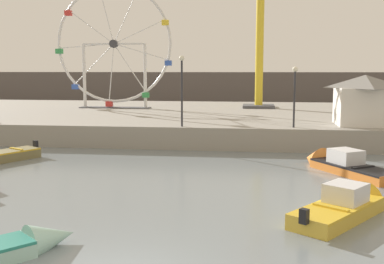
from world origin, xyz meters
name	(u,v)px	position (x,y,z in m)	size (l,w,h in m)	color
quay_promenade	(214,119)	(0.00, 28.75, 0.68)	(110.00, 22.73, 1.37)	gray
distant_town_skyline	(230,88)	(0.00, 55.71, 2.20)	(140.00, 3.00, 4.40)	#564C47
motorboat_orange_hull	(338,164)	(7.26, 12.82, 0.32)	(4.16, 5.57, 1.57)	orange
motorboat_mustard_yellow	(350,204)	(6.44, 5.89, 0.34)	(4.12, 4.89, 1.52)	gold
motorboat_olive_wood	(0,156)	(-9.92, 12.74, 0.29)	(2.92, 3.86, 1.20)	olive
ferris_wheel_white_frame	(114,46)	(-9.01, 30.65, 6.80)	(10.49, 1.20, 10.82)	silver
drop_tower_yellow_tower	(260,24)	(3.72, 32.72, 8.79)	(2.80, 2.80, 14.50)	gold
carnival_booth_white_ticket	(365,99)	(10.02, 20.13, 2.98)	(3.68, 3.48, 3.10)	silver
promenade_lamp_near	(182,81)	(-1.06, 17.97, 4.12)	(0.32, 0.32, 4.25)	#2D2D33
promenade_lamp_far	(295,87)	(5.61, 18.35, 3.75)	(0.32, 0.32, 3.60)	#2D2D33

